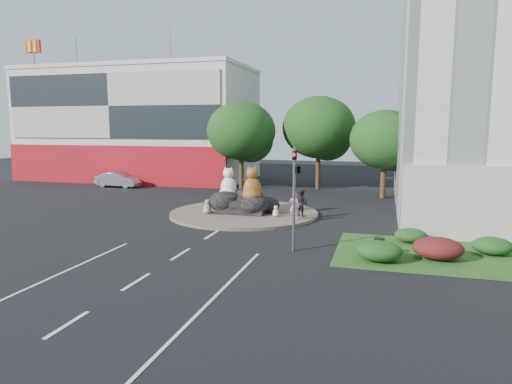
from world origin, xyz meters
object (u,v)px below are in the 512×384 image
kitten_calico (207,206)px  litter_bin (379,247)px  cat_white (228,182)px  cat_tabby (252,183)px  pedestrian_pink (294,206)px  parked_car (118,180)px  pedestrian_dark (301,203)px  kitten_white (276,211)px

kitten_calico → litter_bin: size_ratio=1.23×
cat_white → litter_bin: 13.32m
litter_bin → kitten_calico: bearing=148.3°
kitten_calico → litter_bin: (11.18, -6.90, -0.17)m
cat_white → cat_tabby: size_ratio=0.92×
litter_bin → pedestrian_pink: bearing=128.7°
cat_white → parked_car: size_ratio=0.48×
cat_tabby → kitten_calico: size_ratio=2.38×
kitten_calico → pedestrian_dark: (6.19, 0.84, 0.39)m
kitten_white → pedestrian_pink: bearing=-61.6°
cat_white → litter_bin: bearing=-36.8°
kitten_calico → litter_bin: kitten_calico is taller
kitten_calico → pedestrian_pink: 5.99m
pedestrian_pink → pedestrian_dark: size_ratio=0.98×
cat_white → parked_car: (-14.95, 9.83, -1.43)m
litter_bin → cat_white: bearing=140.5°
cat_tabby → kitten_calico: cat_tabby is taller
cat_white → cat_tabby: cat_tabby is taller
kitten_white → parked_car: parked_car is taller
kitten_white → pedestrian_pink: size_ratio=0.44×
pedestrian_dark → litter_bin: 9.22m
kitten_white → pedestrian_pink: 1.52m
kitten_white → parked_car: bearing=111.9°
cat_white → litter_bin: size_ratio=2.70×
kitten_white → litter_bin: size_ratio=0.95×
parked_car → litter_bin: 31.07m
cat_white → parked_car: cat_white is taller
pedestrian_dark → litter_bin: bearing=157.9°
litter_bin → parked_car: bearing=144.0°
pedestrian_pink → pedestrian_dark: pedestrian_dark is taller
pedestrian_pink → parked_car: pedestrian_pink is taller
kitten_white → pedestrian_dark: size_ratio=0.43×
parked_car → pedestrian_dark: bearing=-115.6°
cat_tabby → kitten_calico: bearing=175.6°
parked_car → litter_bin: (25.15, -18.24, -0.22)m
parked_car → pedestrian_pink: bearing=-118.6°
cat_white → kitten_white: size_ratio=2.85×
pedestrian_pink → parked_car: 23.13m
cat_white → pedestrian_dark: cat_white is taller
cat_white → pedestrian_dark: (5.21, -0.67, -1.10)m
kitten_white → parked_car: 21.69m
cat_white → litter_bin: (10.20, -8.41, -1.65)m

